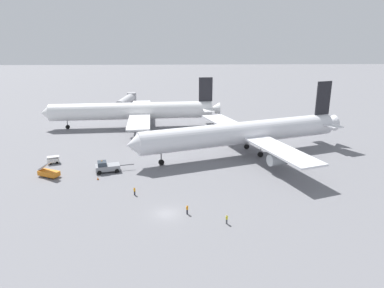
{
  "coord_description": "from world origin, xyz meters",
  "views": [
    {
      "loc": [
        2.42,
        -54.49,
        29.21
      ],
      "look_at": [
        5.18,
        26.74,
        4.0
      ],
      "focal_mm": 33.53,
      "sensor_mm": 36.0,
      "label": 1
    }
  ],
  "objects_px": {
    "ground_crew_marshaller_foreground": "(135,191)",
    "traffic_cone_nose_left": "(98,179)",
    "gse_baggage_cart_trailing": "(53,160)",
    "airliner_at_gate_left": "(134,111)",
    "jet_bridge": "(127,100)",
    "ground_crew_wing_walker_right": "(227,219)",
    "ground_crew_ramp_agent_by_cones": "(187,209)",
    "pushback_tug": "(107,167)",
    "gse_stair_truck_yellow": "(49,172)",
    "airliner_being_pushed": "(243,133)"
  },
  "relations": [
    {
      "from": "ground_crew_marshaller_foreground",
      "to": "traffic_cone_nose_left",
      "type": "distance_m",
      "value": 11.48
    },
    {
      "from": "gse_baggage_cart_trailing",
      "to": "traffic_cone_nose_left",
      "type": "bearing_deg",
      "value": -39.42
    },
    {
      "from": "airliner_at_gate_left",
      "to": "jet_bridge",
      "type": "bearing_deg",
      "value": 101.94
    },
    {
      "from": "ground_crew_wing_walker_right",
      "to": "ground_crew_ramp_agent_by_cones",
      "type": "distance_m",
      "value": 7.13
    },
    {
      "from": "pushback_tug",
      "to": "ground_crew_wing_walker_right",
      "type": "distance_m",
      "value": 33.15
    },
    {
      "from": "gse_baggage_cart_trailing",
      "to": "jet_bridge",
      "type": "distance_m",
      "value": 62.42
    },
    {
      "from": "airliner_at_gate_left",
      "to": "gse_stair_truck_yellow",
      "type": "height_order",
      "value": "airliner_at_gate_left"
    },
    {
      "from": "airliner_at_gate_left",
      "to": "gse_baggage_cart_trailing",
      "type": "height_order",
      "value": "airliner_at_gate_left"
    },
    {
      "from": "ground_crew_ramp_agent_by_cones",
      "to": "traffic_cone_nose_left",
      "type": "relative_size",
      "value": 2.82
    },
    {
      "from": "pushback_tug",
      "to": "ground_crew_marshaller_foreground",
      "type": "height_order",
      "value": "pushback_tug"
    },
    {
      "from": "pushback_tug",
      "to": "gse_stair_truck_yellow",
      "type": "distance_m",
      "value": 12.04
    },
    {
      "from": "ground_crew_ramp_agent_by_cones",
      "to": "airliner_at_gate_left",
      "type": "bearing_deg",
      "value": 105.1
    },
    {
      "from": "ground_crew_wing_walker_right",
      "to": "traffic_cone_nose_left",
      "type": "distance_m",
      "value": 30.92
    },
    {
      "from": "airliner_being_pushed",
      "to": "jet_bridge",
      "type": "relative_size",
      "value": 2.81
    },
    {
      "from": "airliner_at_gate_left",
      "to": "ground_crew_marshaller_foreground",
      "type": "height_order",
      "value": "airliner_at_gate_left"
    },
    {
      "from": "traffic_cone_nose_left",
      "to": "jet_bridge",
      "type": "bearing_deg",
      "value": 92.9
    },
    {
      "from": "ground_crew_ramp_agent_by_cones",
      "to": "jet_bridge",
      "type": "distance_m",
      "value": 90.14
    },
    {
      "from": "pushback_tug",
      "to": "ground_crew_wing_walker_right",
      "type": "xyz_separation_m",
      "value": [
        23.49,
        -23.38,
        -0.33
      ]
    },
    {
      "from": "ground_crew_wing_walker_right",
      "to": "gse_stair_truck_yellow",
      "type": "bearing_deg",
      "value": 149.35
    },
    {
      "from": "gse_stair_truck_yellow",
      "to": "traffic_cone_nose_left",
      "type": "xyz_separation_m",
      "value": [
        10.75,
        -2.07,
        -0.75
      ]
    },
    {
      "from": "ground_crew_marshaller_foreground",
      "to": "ground_crew_ramp_agent_by_cones",
      "type": "bearing_deg",
      "value": -38.42
    },
    {
      "from": "ground_crew_ramp_agent_by_cones",
      "to": "traffic_cone_nose_left",
      "type": "height_order",
      "value": "ground_crew_ramp_agent_by_cones"
    },
    {
      "from": "ground_crew_ramp_agent_by_cones",
      "to": "jet_bridge",
      "type": "relative_size",
      "value": 0.09
    },
    {
      "from": "gse_baggage_cart_trailing",
      "to": "ground_crew_ramp_agent_by_cones",
      "type": "height_order",
      "value": "gse_baggage_cart_trailing"
    },
    {
      "from": "airliner_at_gate_left",
      "to": "traffic_cone_nose_left",
      "type": "height_order",
      "value": "airliner_at_gate_left"
    },
    {
      "from": "airliner_at_gate_left",
      "to": "gse_stair_truck_yellow",
      "type": "distance_m",
      "value": 43.87
    },
    {
      "from": "pushback_tug",
      "to": "ground_crew_ramp_agent_by_cones",
      "type": "xyz_separation_m",
      "value": [
        17.25,
        -19.94,
        -0.28
      ]
    },
    {
      "from": "ground_crew_marshaller_foreground",
      "to": "gse_baggage_cart_trailing",
      "type": "bearing_deg",
      "value": 139.55
    },
    {
      "from": "pushback_tug",
      "to": "ground_crew_ramp_agent_by_cones",
      "type": "distance_m",
      "value": 26.37
    },
    {
      "from": "airliner_being_pushed",
      "to": "gse_stair_truck_yellow",
      "type": "height_order",
      "value": "airliner_being_pushed"
    },
    {
      "from": "gse_baggage_cart_trailing",
      "to": "ground_crew_marshaller_foreground",
      "type": "xyz_separation_m",
      "value": [
        21.03,
        -17.93,
        -0.03
      ]
    },
    {
      "from": "airliner_being_pushed",
      "to": "traffic_cone_nose_left",
      "type": "xyz_separation_m",
      "value": [
        -32.88,
        -15.34,
        -5.27
      ]
    },
    {
      "from": "gse_stair_truck_yellow",
      "to": "jet_bridge",
      "type": "height_order",
      "value": "jet_bridge"
    },
    {
      "from": "pushback_tug",
      "to": "gse_baggage_cart_trailing",
      "type": "relative_size",
      "value": 2.74
    },
    {
      "from": "pushback_tug",
      "to": "traffic_cone_nose_left",
      "type": "bearing_deg",
      "value": -102.74
    },
    {
      "from": "jet_bridge",
      "to": "airliner_at_gate_left",
      "type": "bearing_deg",
      "value": -78.06
    },
    {
      "from": "airliner_at_gate_left",
      "to": "airliner_being_pushed",
      "type": "bearing_deg",
      "value": -42.89
    },
    {
      "from": "gse_stair_truck_yellow",
      "to": "jet_bridge",
      "type": "bearing_deg",
      "value": 84.21
    },
    {
      "from": "airliner_being_pushed",
      "to": "ground_crew_ramp_agent_by_cones",
      "type": "relative_size",
      "value": 32.9
    },
    {
      "from": "ground_crew_wing_walker_right",
      "to": "jet_bridge",
      "type": "relative_size",
      "value": 0.08
    },
    {
      "from": "airliner_being_pushed",
      "to": "ground_crew_marshaller_foreground",
      "type": "bearing_deg",
      "value": -136.62
    },
    {
      "from": "airliner_being_pushed",
      "to": "ground_crew_marshaller_foreground",
      "type": "distance_m",
      "value": 33.83
    },
    {
      "from": "airliner_at_gate_left",
      "to": "ground_crew_ramp_agent_by_cones",
      "type": "xyz_separation_m",
      "value": [
        15.95,
        -59.12,
        -4.37
      ]
    },
    {
      "from": "ground_crew_wing_walker_right",
      "to": "ground_crew_ramp_agent_by_cones",
      "type": "relative_size",
      "value": 0.94
    },
    {
      "from": "jet_bridge",
      "to": "pushback_tug",
      "type": "bearing_deg",
      "value": -86.03
    },
    {
      "from": "airliner_being_pushed",
      "to": "gse_stair_truck_yellow",
      "type": "xyz_separation_m",
      "value": [
        -43.63,
        -13.27,
        -4.52
      ]
    },
    {
      "from": "traffic_cone_nose_left",
      "to": "jet_bridge",
      "type": "height_order",
      "value": "jet_bridge"
    },
    {
      "from": "airliner_being_pushed",
      "to": "ground_crew_wing_walker_right",
      "type": "height_order",
      "value": "airliner_being_pushed"
    },
    {
      "from": "ground_crew_wing_walker_right",
      "to": "traffic_cone_nose_left",
      "type": "bearing_deg",
      "value": 142.48
    },
    {
      "from": "ground_crew_wing_walker_right",
      "to": "ground_crew_ramp_agent_by_cones",
      "type": "bearing_deg",
      "value": 151.16
    }
  ]
}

